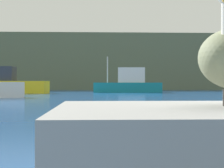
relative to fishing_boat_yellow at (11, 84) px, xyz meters
The scene contains 3 objects.
hillside_backdrop 26.48m from the fishing_boat_yellow, 66.20° to the left, with size 140.00×10.86×8.56m, color #5B664C.
fishing_boat_yellow is the anchor object (origin of this frame).
fishing_boat_teal 12.89m from the fishing_boat_yellow, 18.46° to the left, with size 7.64×2.84×4.01m.
Camera 1 is at (-2.31, -3.55, 1.02)m, focal length 64.58 mm.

